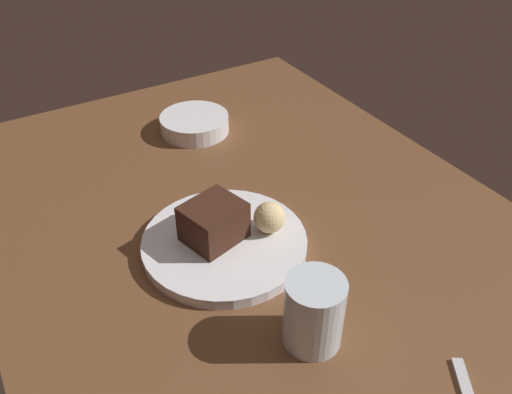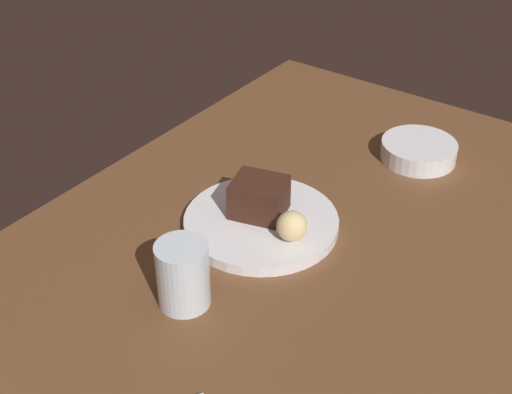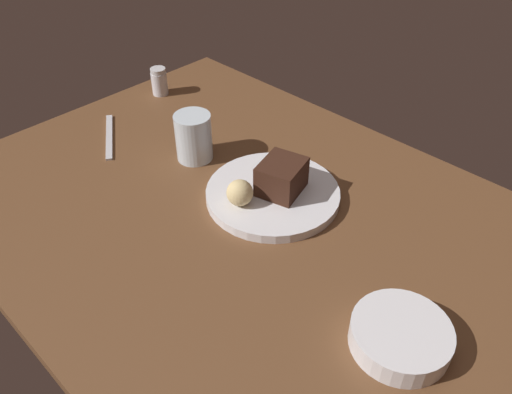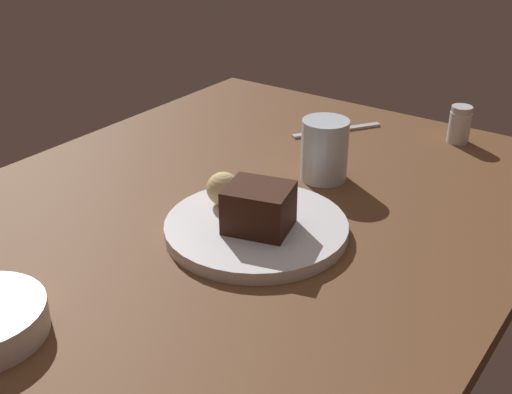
# 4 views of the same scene
# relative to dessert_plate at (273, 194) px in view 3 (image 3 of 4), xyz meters

# --- Properties ---
(dining_table) EXTENTS (1.20, 0.84, 0.03)m
(dining_table) POSITION_rel_dessert_plate_xyz_m (0.01, -0.07, -0.02)
(dining_table) COLOR brown
(dining_table) RESTS_ON ground
(dessert_plate) EXTENTS (0.26, 0.26, 0.02)m
(dessert_plate) POSITION_rel_dessert_plate_xyz_m (0.00, 0.00, 0.00)
(dessert_plate) COLOR silver
(dessert_plate) RESTS_ON dining_table
(chocolate_cake_slice) EXTENTS (0.10, 0.10, 0.06)m
(chocolate_cake_slice) POSITION_rel_dessert_plate_xyz_m (0.01, 0.01, 0.04)
(chocolate_cake_slice) COLOR #381E14
(chocolate_cake_slice) RESTS_ON dessert_plate
(bread_roll) EXTENTS (0.05, 0.05, 0.05)m
(bread_roll) POSITION_rel_dessert_plate_xyz_m (-0.02, -0.07, 0.03)
(bread_roll) COLOR #DBC184
(bread_roll) RESTS_ON dessert_plate
(salt_shaker) EXTENTS (0.04, 0.04, 0.07)m
(salt_shaker) POSITION_rel_dessert_plate_xyz_m (-0.50, 0.11, 0.03)
(salt_shaker) COLOR silver
(salt_shaker) RESTS_ON dining_table
(water_glass) EXTENTS (0.08, 0.08, 0.10)m
(water_glass) POSITION_rel_dessert_plate_xyz_m (-0.21, -0.01, 0.04)
(water_glass) COLOR silver
(water_glass) RESTS_ON dining_table
(side_bowl) EXTENTS (0.15, 0.15, 0.04)m
(side_bowl) POSITION_rel_dessert_plate_xyz_m (0.36, -0.12, 0.01)
(side_bowl) COLOR silver
(side_bowl) RESTS_ON dining_table
(butter_knife) EXTENTS (0.17, 0.12, 0.01)m
(butter_knife) POSITION_rel_dessert_plate_xyz_m (-0.42, -0.10, -0.01)
(butter_knife) COLOR silver
(butter_knife) RESTS_ON dining_table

